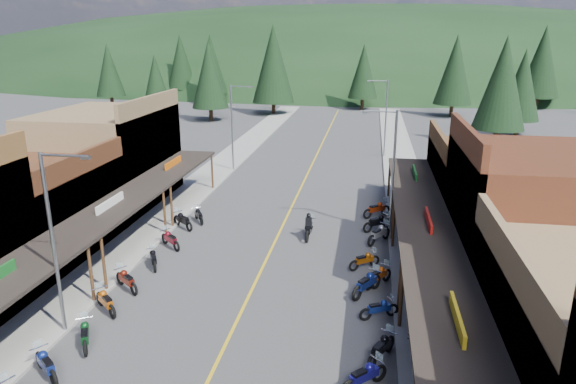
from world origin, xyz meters
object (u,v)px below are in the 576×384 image
at_px(shop_west_3, 109,158).
at_px(bike_west_11, 199,215).
at_px(pine_5, 542,62).
at_px(bike_west_10, 183,220).
at_px(bike_east_7, 367,282).
at_px(bike_east_12, 377,208).
at_px(streetlight_1, 233,124).
at_px(pine_2, 273,64).
at_px(pine_11, 503,83).
at_px(pine_0, 109,70).
at_px(bike_east_9, 364,259).
at_px(pine_7, 181,62).
at_px(pedestrian_east_b, 400,191).
at_px(pine_9, 522,85).
at_px(bike_west_4, 46,363).
at_px(bike_west_9, 170,239).
at_px(pine_8, 156,86).
at_px(bike_east_11, 378,222).
at_px(bike_east_8, 378,275).
at_px(bike_west_8, 153,258).
at_px(bike_east_5, 381,347).
at_px(pine_3, 363,71).
at_px(streetlight_2, 391,167).
at_px(bike_west_6, 105,300).
at_px(pine_4, 455,70).
at_px(shop_west_2, 30,211).
at_px(pedestrian_east_a, 411,320).
at_px(bike_east_10, 379,233).
at_px(pine_1, 211,64).
at_px(rider_on_bike, 309,227).
at_px(shop_east_2, 535,222).
at_px(streetlight_3, 385,115).
at_px(streetlight_0, 55,237).
at_px(bike_east_6, 379,308).
at_px(shop_east_3, 490,187).
at_px(pine_10, 209,75).
at_px(bike_east_4, 364,375).

height_order(shop_west_3, bike_west_11, shop_west_3).
distance_m(shop_west_3, pine_5, 77.38).
height_order(shop_west_3, bike_west_10, shop_west_3).
bearing_deg(bike_east_7, bike_east_12, 120.41).
relative_size(streetlight_1, bike_west_11, 4.26).
xyz_separation_m(pine_2, pine_11, (30.00, -20.00, -0.80)).
relative_size(pine_0, pine_2, 0.79).
bearing_deg(bike_east_9, bike_east_12, 138.83).
distance_m(pine_7, pedestrian_east_b, 73.68).
distance_m(pine_9, bike_west_4, 61.98).
xyz_separation_m(pine_7, bike_east_12, (38.26, -64.94, -6.59)).
bearing_deg(pine_2, pine_5, 17.65).
distance_m(bike_west_9, pedestrian_east_b, 17.83).
height_order(pine_8, bike_east_11, pine_8).
relative_size(bike_east_9, bike_east_11, 0.87).
bearing_deg(bike_east_8, shop_west_3, -170.44).
distance_m(pine_8, bike_west_8, 42.69).
distance_m(shop_west_3, bike_east_5, 26.64).
xyz_separation_m(pine_8, pedestrian_east_b, (30.02, -25.55, -4.97)).
height_order(pine_3, bike_east_8, pine_3).
bearing_deg(streetlight_2, bike_west_6, -137.31).
bearing_deg(bike_west_9, bike_west_4, -138.91).
distance_m(streetlight_1, pine_2, 36.30).
bearing_deg(pine_4, shop_west_2, -118.58).
bearing_deg(pedestrian_east_b, pedestrian_east_a, 89.78).
bearing_deg(bike_east_7, pine_7, 149.28).
height_order(shop_west_3, bike_east_10, shop_west_3).
relative_size(bike_west_11, bike_east_9, 0.97).
relative_size(pine_1, rider_on_bike, 5.49).
relative_size(shop_east_2, pine_8, 1.09).
relative_size(pine_9, bike_east_10, 4.70).
xyz_separation_m(shop_west_3, pine_7, (-18.22, 64.70, 3.72)).
xyz_separation_m(pine_2, bike_east_10, (16.38, -51.66, -7.33)).
relative_size(streetlight_3, pine_2, 0.57).
height_order(bike_west_4, bike_east_8, bike_west_4).
height_order(bike_east_9, pedestrian_east_b, pedestrian_east_b).
xyz_separation_m(pine_9, bike_east_5, (-17.63, -50.88, -5.77)).
xyz_separation_m(bike_east_7, bike_east_10, (0.65, 6.86, -0.01)).
height_order(shop_east_2, bike_west_6, shop_east_2).
distance_m(streetlight_0, pine_1, 77.94).
height_order(streetlight_1, bike_east_9, streetlight_1).
bearing_deg(pine_5, pine_7, 176.53).
bearing_deg(bike_east_12, bike_east_5, -38.82).
height_order(shop_east_2, bike_east_9, shop_east_2).
bearing_deg(shop_west_3, pedestrian_east_a, -35.99).
height_order(streetlight_2, bike_west_11, streetlight_2).
bearing_deg(bike_east_6, pine_7, 179.54).
bearing_deg(bike_east_5, shop_east_3, 94.25).
bearing_deg(pine_10, pine_3, 36.03).
distance_m(pine_9, bike_east_4, 56.08).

